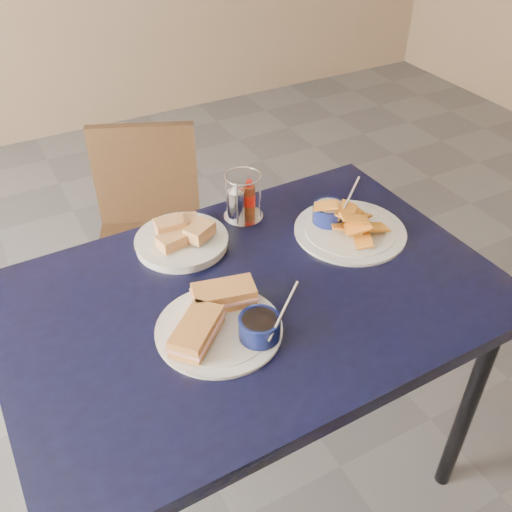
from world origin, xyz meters
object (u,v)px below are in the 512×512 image
dining_table (253,314)px  condiment_caddy (241,200)px  sandwich_plate (223,321)px  bread_basket (182,239)px  chair_far (141,222)px  plantain_plate (344,224)px

dining_table → condiment_caddy: bearing=67.5°
dining_table → condiment_caddy: condiment_caddy is taller
dining_table → sandwich_plate: 0.17m
sandwich_plate → bread_basket: 0.33m
chair_far → condiment_caddy: bearing=-75.2°
dining_table → chair_far: size_ratio=1.48×
bread_basket → chair_far: bearing=84.8°
chair_far → condiment_caddy: size_ratio=5.83×
sandwich_plate → bread_basket: bearing=83.2°
chair_far → sandwich_plate: size_ratio=2.61×
plantain_plate → sandwich_plate: bearing=-158.0°
sandwich_plate → bread_basket: size_ratio=1.28×
plantain_plate → dining_table: bearing=-162.3°
sandwich_plate → chair_far: bearing=84.2°
chair_far → plantain_plate: bearing=-63.7°
sandwich_plate → plantain_plate: bearing=22.0°
plantain_plate → bread_basket: 0.43m
chair_far → condiment_caddy: 0.66m
dining_table → sandwich_plate: (-0.11, -0.07, 0.09)m
sandwich_plate → bread_basket: sandwich_plate is taller
chair_far → bread_basket: bread_basket is taller
bread_basket → sandwich_plate: bearing=-96.8°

